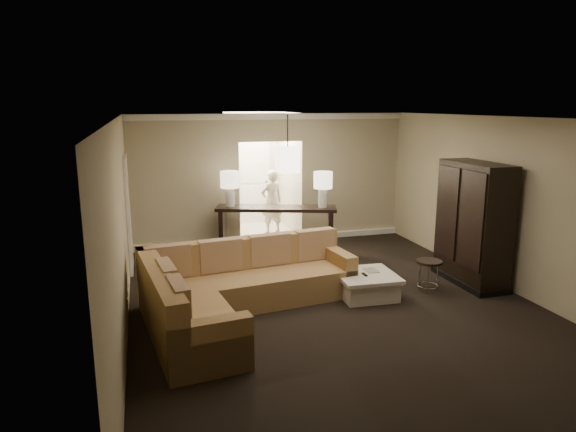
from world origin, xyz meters
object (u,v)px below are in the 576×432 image
object	(u,v)px
coffee_table	(366,285)
console_table	(276,225)
drink_table	(429,269)
sectional_sofa	(233,290)
person	(272,199)
armoire	(473,226)

from	to	relation	value
coffee_table	console_table	bearing A→B (deg)	104.25
coffee_table	console_table	xyz separation A→B (m)	(-0.72, 2.84, 0.37)
coffee_table	drink_table	size ratio (longest dim) A/B	1.85
sectional_sofa	console_table	xyz separation A→B (m)	(1.43, 3.00, 0.18)
coffee_table	sectional_sofa	bearing A→B (deg)	-175.81
person	drink_table	bearing A→B (deg)	95.28
sectional_sofa	coffee_table	bearing A→B (deg)	-3.05
armoire	person	world-z (taller)	armoire
drink_table	console_table	bearing A→B (deg)	121.46
console_table	armoire	world-z (taller)	armoire
coffee_table	armoire	bearing A→B (deg)	3.09
person	sectional_sofa	bearing A→B (deg)	55.29
console_table	coffee_table	bearing A→B (deg)	-57.32
sectional_sofa	armoire	distance (m)	4.17
console_table	armoire	distance (m)	3.86
sectional_sofa	console_table	bearing A→B (deg)	57.17
console_table	person	bearing A→B (deg)	97.78
sectional_sofa	armoire	xyz separation A→B (m)	(4.12, 0.26, 0.60)
sectional_sofa	console_table	size ratio (longest dim) A/B	1.34
coffee_table	armoire	distance (m)	2.13
sectional_sofa	drink_table	size ratio (longest dim) A/B	6.41
coffee_table	person	xyz separation A→B (m)	(-0.44, 4.30, 0.65)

